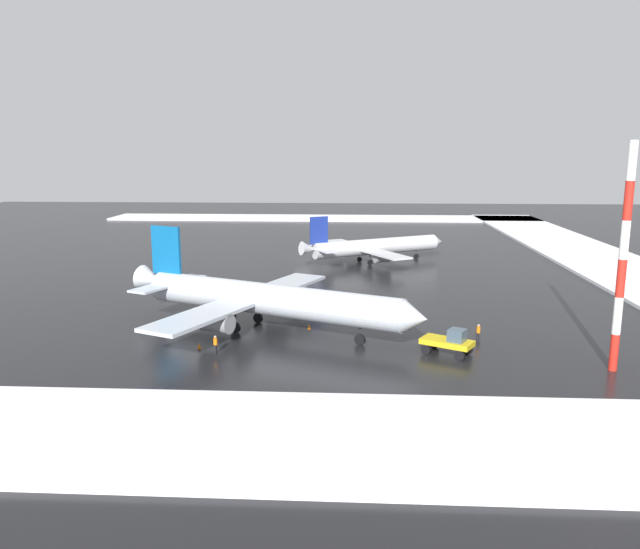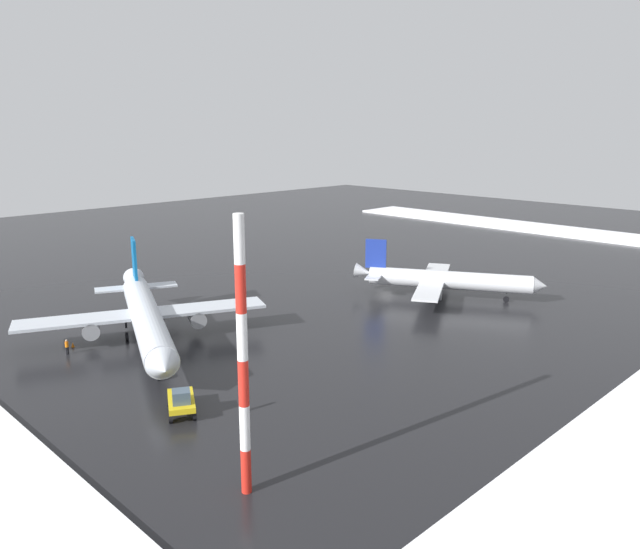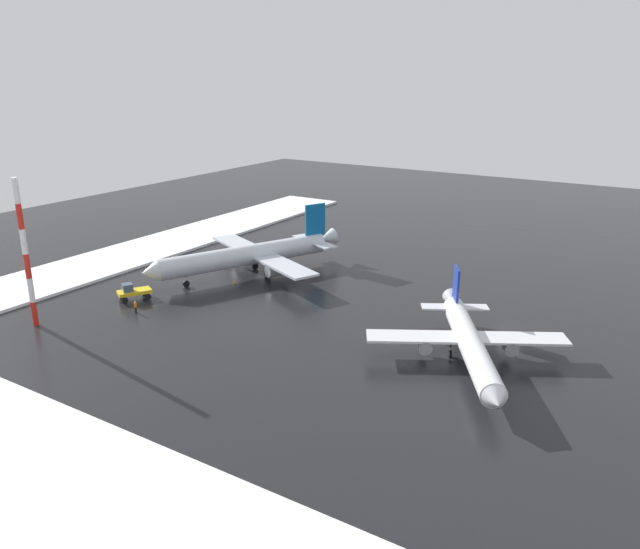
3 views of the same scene
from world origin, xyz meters
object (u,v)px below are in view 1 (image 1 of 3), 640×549
at_px(airplane_parked_portside, 263,299).
at_px(pushback_tug, 450,341).
at_px(airplane_distant_tail, 373,247).
at_px(traffic_cone_mid_line, 309,326).
at_px(ground_crew_by_nose_gear, 478,332).
at_px(ground_crew_near_tug, 215,343).
at_px(antenna_mast, 623,259).
at_px(traffic_cone_near_nose, 199,346).

relative_size(airplane_parked_portside, pushback_tug, 6.34).
xyz_separation_m(airplane_parked_portside, airplane_distant_tail, (40.67, -12.47, -0.66)).
bearing_deg(pushback_tug, traffic_cone_mid_line, 179.72).
bearing_deg(traffic_cone_mid_line, airplane_distant_tail, -11.03).
relative_size(airplane_parked_portside, ground_crew_by_nose_gear, 18.87).
xyz_separation_m(ground_crew_by_nose_gear, ground_crew_near_tug, (-5.16, 24.74, 0.00)).
distance_m(ground_crew_near_tug, antenna_mast, 35.67).
bearing_deg(traffic_cone_mid_line, pushback_tug, -120.12).
relative_size(airplane_parked_portside, antenna_mast, 1.69).
distance_m(airplane_parked_portside, antenna_mast, 33.49).
distance_m(airplane_distant_tail, traffic_cone_mid_line, 40.76).
distance_m(antenna_mast, traffic_cone_near_nose, 37.77).
relative_size(airplane_parked_portside, airplane_distant_tail, 1.30).
bearing_deg(airplane_parked_portside, antenna_mast, 5.85).
bearing_deg(ground_crew_near_tug, pushback_tug, -175.35).
xyz_separation_m(antenna_mast, traffic_cone_mid_line, (11.08, 26.56, -9.27)).
bearing_deg(antenna_mast, ground_crew_near_tug, 85.86).
distance_m(pushback_tug, ground_crew_by_nose_gear, 5.51).
bearing_deg(airplane_distant_tail, pushback_tug, -113.10).
relative_size(antenna_mast, traffic_cone_near_nose, 34.70).
bearing_deg(airplane_distant_tail, ground_crew_near_tug, -137.75).
relative_size(ground_crew_by_nose_gear, antenna_mast, 0.09).
height_order(ground_crew_near_tug, traffic_cone_mid_line, ground_crew_near_tug).
distance_m(airplane_distant_tail, ground_crew_by_nose_gear, 44.32).
xyz_separation_m(ground_crew_near_tug, antenna_mast, (-2.50, -34.53, 8.57)).
height_order(pushback_tug, antenna_mast, antenna_mast).
xyz_separation_m(traffic_cone_near_nose, traffic_cone_mid_line, (7.16, -9.85, 0.00)).
bearing_deg(ground_crew_by_nose_gear, airplane_distant_tail, -3.93).
bearing_deg(ground_crew_by_nose_gear, antenna_mast, -143.63).
xyz_separation_m(pushback_tug, traffic_cone_mid_line, (7.74, 13.35, -1.01)).
bearing_deg(pushback_tug, ground_crew_by_nose_gear, 81.50).
bearing_deg(airplane_parked_portside, ground_crew_near_tug, -88.55).
distance_m(pushback_tug, traffic_cone_near_nose, 23.22).
xyz_separation_m(airplane_distant_tail, antenna_mast, (-51.02, -18.77, 6.85)).
relative_size(ground_crew_by_nose_gear, ground_crew_near_tug, 1.00).
height_order(pushback_tug, ground_crew_near_tug, pushback_tug).
xyz_separation_m(airplane_distant_tail, traffic_cone_near_nose, (-47.10, 17.63, -2.41)).
xyz_separation_m(airplane_parked_portside, antenna_mast, (-10.35, -31.24, 6.19)).
height_order(pushback_tug, traffic_cone_near_nose, pushback_tug).
bearing_deg(antenna_mast, airplane_distant_tail, 20.20).
relative_size(airplane_parked_portside, traffic_cone_near_nose, 58.66).
relative_size(airplane_distant_tail, pushback_tug, 4.89).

